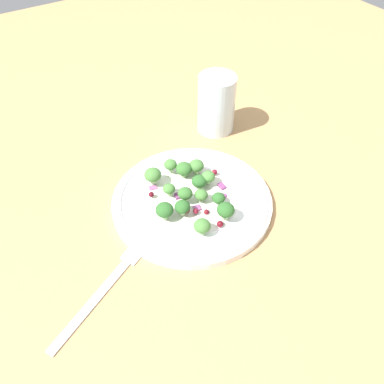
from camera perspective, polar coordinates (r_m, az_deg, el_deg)
ground_plane at (r=66.45cm, az=-1.57°, el=-1.25°), size 180.00×180.00×2.00cm
plate at (r=63.95cm, az=-0.00°, el=-1.16°), size 24.92×24.92×1.70cm
dressing_pool at (r=63.64cm, az=-0.00°, el=-0.89°), size 14.46×14.46×0.20cm
broccoli_floret_0 at (r=57.91cm, az=1.42°, el=-4.77°), size 2.45×2.45×2.48cm
broccoli_floret_1 at (r=64.58cm, az=2.27°, el=2.12°), size 2.17×2.17×2.20cm
broccoli_floret_2 at (r=59.46cm, az=-3.84°, el=-2.55°), size 2.65×2.65×2.69cm
broccoli_floret_3 at (r=64.78cm, az=-5.48°, el=2.36°), size 2.72×2.72×2.76cm
broccoli_floret_4 at (r=62.13cm, az=3.71°, el=-0.88°), size 2.02×2.02×2.04cm
broccoli_floret_5 at (r=66.57cm, az=0.63°, el=3.66°), size 2.44×2.44×2.47cm
broccoli_floret_6 at (r=61.70cm, az=-0.96°, el=-0.23°), size 2.25×2.25×2.27cm
broccoli_floret_7 at (r=66.68cm, az=-3.02°, el=3.81°), size 2.13×2.13×2.16cm
broccoli_floret_8 at (r=59.92cm, az=-1.35°, el=-2.11°), size 2.33×2.33×2.36cm
broccoli_floret_9 at (r=59.46cm, az=4.71°, el=-2.53°), size 2.62×2.62×2.65cm
broccoli_floret_10 at (r=63.27cm, az=-3.44°, el=0.68°), size 1.93×1.93×1.95cm
broccoli_floret_11 at (r=64.13cm, az=1.00°, el=1.46°), size 2.39×2.39×2.42cm
broccoli_floret_12 at (r=66.11cm, az=-1.12°, el=3.21°), size 2.66×2.66×2.70cm
broccoli_floret_13 at (r=62.09cm, az=1.29°, el=-0.43°), size 2.04×2.04×2.06cm
cranberry_0 at (r=60.81cm, az=0.51°, el=-2.69°), size 0.84×0.84×0.84cm
cranberry_1 at (r=63.36cm, az=-5.68°, el=-0.35°), size 0.84×0.84×0.84cm
cranberry_2 at (r=60.84cm, az=-0.67°, el=-2.59°), size 0.81×0.81×0.81cm
cranberry_3 at (r=66.87cm, az=3.22°, el=2.74°), size 0.91×0.91×0.91cm
cranberry_4 at (r=59.72cm, az=3.94°, el=-4.47°), size 1.00×1.00×1.00cm
cranberry_5 at (r=60.75cm, az=4.36°, el=-3.16°), size 0.74×0.74×0.74cm
cranberry_6 at (r=61.26cm, az=2.04°, el=-2.80°), size 0.81×0.81×0.81cm
onion_bit_0 at (r=65.31cm, az=4.16°, el=0.77°), size 0.88×1.36×0.55cm
onion_bit_1 at (r=63.71cm, az=-1.85°, el=-0.57°), size 1.51×1.50×0.58cm
onion_bit_2 at (r=65.42cm, az=-5.44°, el=0.56°), size 1.47×1.22×0.35cm
onion_bit_3 at (r=63.96cm, az=4.33°, el=-0.61°), size 1.44×1.47×0.38cm
onion_bit_4 at (r=68.24cm, az=0.37°, el=3.66°), size 1.16×1.29×0.56cm
onion_bit_5 at (r=62.10cm, az=1.00°, el=-2.16°), size 1.27×1.24×0.45cm
fork at (r=56.35cm, az=-11.86°, el=-12.69°), size 17.45×9.90×0.50cm
water_glass at (r=76.70cm, az=3.41°, el=12.16°), size 6.86×6.86×10.83cm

